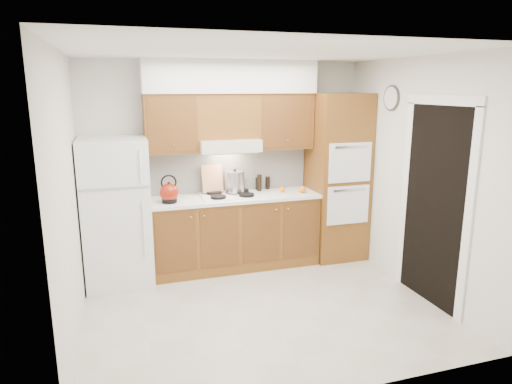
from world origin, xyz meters
The scene contains 26 objects.
floor centered at (0.00, 0.00, 0.00)m, with size 3.60×3.60×0.00m, color #B9B0A2.
ceiling centered at (0.00, 0.00, 2.60)m, with size 3.60×3.60×0.00m, color white.
wall_back centered at (0.00, 1.50, 1.30)m, with size 3.60×0.02×2.60m, color silver.
wall_left centered at (-1.80, 0.00, 1.30)m, with size 0.02×3.00×2.60m, color silver.
wall_right centered at (1.80, 0.00, 1.30)m, with size 0.02×3.00×2.60m, color silver.
fridge centered at (-1.41, 1.14, 0.86)m, with size 0.75×0.72×1.72m, color white.
base_cabinets centered at (0.02, 1.20, 0.45)m, with size 2.11×0.60×0.90m, color brown.
countertop centered at (0.03, 1.19, 0.92)m, with size 2.13×0.62×0.04m, color white.
backsplash centered at (0.02, 1.49, 1.22)m, with size 2.11×0.03×0.56m, color white.
oven_cabinet centered at (1.44, 1.18, 1.10)m, with size 0.70×0.65×2.20m, color brown.
upper_cab_left centered at (-0.71, 1.33, 1.85)m, with size 0.63×0.33×0.70m, color brown.
upper_cab_right centered at (0.72, 1.33, 1.85)m, with size 0.73×0.33×0.70m, color brown.
range_hood centered at (-0.02, 1.27, 1.57)m, with size 0.75×0.45×0.15m, color silver.
upper_cab_over_hood centered at (-0.02, 1.33, 1.92)m, with size 0.75×0.33×0.55m, color brown.
soffit centered at (0.03, 1.32, 2.40)m, with size 2.13×0.36×0.40m, color silver.
cooktop centered at (-0.02, 1.21, 0.95)m, with size 0.74×0.50×0.01m, color white.
doorway centered at (1.79, -0.35, 1.05)m, with size 0.02×0.90×2.10m, color black.
wall_clock centered at (1.79, 0.55, 2.15)m, with size 0.30×0.30×0.02m, color #3F3833.
kettle centered at (-0.80, 1.09, 1.06)m, with size 0.22×0.22×0.22m, color maroon.
cutting_board centered at (-0.21, 1.38, 1.14)m, with size 0.27×0.02×0.36m, color tan.
stock_pot centered at (0.06, 1.31, 1.10)m, with size 0.25×0.25×0.26m, color #B0B0B5.
condiment_a centered at (0.41, 1.37, 1.05)m, with size 0.06×0.06×0.22m, color black.
condiment_b centered at (0.41, 1.45, 1.02)m, with size 0.05×0.05×0.16m, color black.
condiment_c centered at (0.55, 1.45, 1.02)m, with size 0.06×0.06×0.17m, color black.
orange_near centered at (0.91, 1.10, 0.98)m, with size 0.09×0.09×0.09m, color orange.
orange_far centered at (0.67, 1.21, 0.98)m, with size 0.07×0.07×0.07m, color orange.
Camera 1 is at (-1.38, -4.21, 2.28)m, focal length 32.00 mm.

